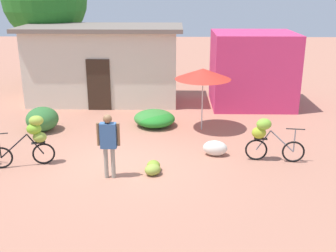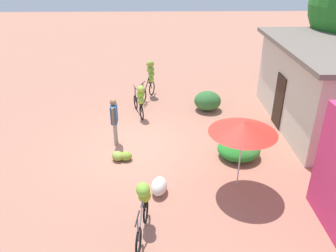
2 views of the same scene
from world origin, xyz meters
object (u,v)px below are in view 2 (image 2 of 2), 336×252
bicycle_leftmost (150,76)px  produce_sack (159,186)px  market_umbrella (243,127)px  bicycle_near_pile (140,98)px  building_low (316,86)px  banana_pile_on_ground (122,156)px  person_vendor (114,117)px  bicycle_center_loaded (143,203)px

bicycle_leftmost → produce_sack: (7.16, 0.42, -0.76)m
market_umbrella → bicycle_near_pile: bearing=-147.5°
building_low → banana_pile_on_ground: bearing=-71.2°
produce_sack → person_vendor: size_ratio=0.42×
building_low → bicycle_center_loaded: (5.47, -6.21, -0.84)m
bicycle_near_pile → person_vendor: bearing=-19.3°
produce_sack → market_umbrella: bearing=96.5°
building_low → bicycle_center_loaded: building_low is taller
building_low → produce_sack: building_low is taller
building_low → banana_pile_on_ground: size_ratio=8.89×
banana_pile_on_ground → bicycle_center_loaded: bearing=15.5°
market_umbrella → bicycle_center_loaded: (1.60, -2.61, -1.18)m
building_low → banana_pile_on_ground: 7.60m
building_low → banana_pile_on_ground: (2.40, -7.07, -1.44)m
building_low → market_umbrella: building_low is taller
building_low → bicycle_leftmost: size_ratio=3.87×
banana_pile_on_ground → person_vendor: (-1.08, -0.30, 0.89)m
bicycle_center_loaded → person_vendor: (-4.15, -1.15, 0.29)m
building_low → market_umbrella: 5.29m
bicycle_near_pile → bicycle_center_loaded: (6.33, 0.39, -0.08)m
bicycle_leftmost → bicycle_center_loaded: bearing=0.3°
bicycle_near_pile → banana_pile_on_ground: (3.26, -0.46, -0.68)m
building_low → bicycle_leftmost: bearing=-115.9°
bicycle_leftmost → bicycle_center_loaded: bicycle_leftmost is taller
market_umbrella → bicycle_leftmost: bearing=-158.9°
market_umbrella → bicycle_leftmost: 7.46m
bicycle_leftmost → banana_pile_on_ground: 5.56m
bicycle_leftmost → produce_sack: size_ratio=2.39×
person_vendor → bicycle_center_loaded: bearing=15.5°
market_umbrella → banana_pile_on_ground: 4.17m
building_low → person_vendor: building_low is taller
market_umbrella → bicycle_leftmost: size_ratio=1.26×
building_low → produce_sack: 7.28m
market_umbrella → produce_sack: bearing=-83.5°
bicycle_leftmost → bicycle_near_pile: 2.21m
market_umbrella → person_vendor: (-2.55, -3.77, -0.89)m
produce_sack → person_vendor: (-2.80, -1.52, 0.81)m
person_vendor → market_umbrella: bearing=55.9°
produce_sack → person_vendor: 3.29m
bicycle_center_loaded → banana_pile_on_ground: bicycle_center_loaded is taller
banana_pile_on_ground → person_vendor: size_ratio=0.43×
bicycle_near_pile → person_vendor: (2.18, -0.76, 0.21)m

